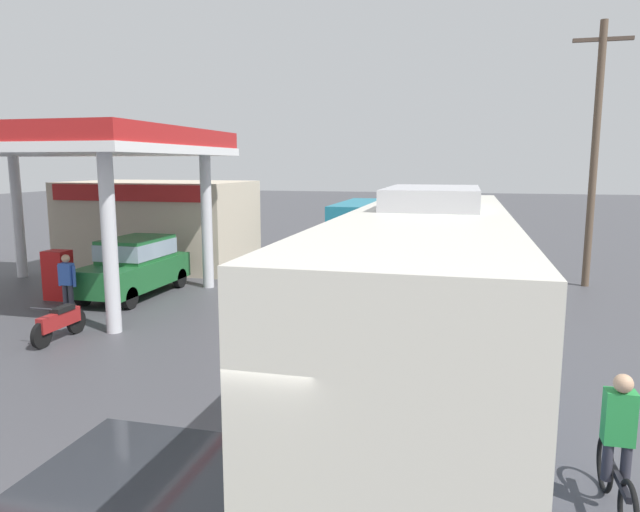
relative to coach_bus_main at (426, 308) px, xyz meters
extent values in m
plane|color=#424247|center=(-1.74, 15.62, -1.72)|extent=(120.00, 120.00, 0.00)
cube|color=#D8CC4C|center=(-1.74, 10.62, -1.72)|extent=(0.16, 50.00, 0.01)
cube|color=silver|center=(0.00, 0.01, 0.16)|extent=(2.50, 11.00, 2.90)
cube|color=#1959B2|center=(0.00, 0.01, -0.94)|extent=(2.54, 11.04, 0.56)
cube|color=#8C9EAD|center=(0.00, -5.43, 0.71)|extent=(2.30, 0.10, 1.40)
cube|color=#8C9EAD|center=(-1.27, 0.01, 0.61)|extent=(0.06, 9.35, 1.10)
cube|color=#8C9EAD|center=(1.27, 0.01, 0.61)|extent=(0.06, 9.35, 1.10)
cube|color=white|center=(0.00, -5.42, 1.41)|extent=(1.75, 0.08, 0.32)
cube|color=#B2B2B7|center=(0.00, 1.01, 1.79)|extent=(1.60, 2.80, 0.36)
cylinder|color=black|center=(-1.10, -3.89, -1.22)|extent=(0.30, 1.00, 1.00)
cylinder|color=black|center=(-1.10, 3.31, -1.22)|extent=(0.30, 1.00, 1.00)
cylinder|color=black|center=(1.10, 3.31, -1.22)|extent=(0.30, 1.00, 1.00)
cube|color=#B21E1E|center=(-11.40, 5.26, 3.13)|extent=(9.00, 7.00, 0.50)
cube|color=white|center=(-11.40, 5.26, 2.76)|extent=(9.10, 7.10, 0.24)
cylinder|color=silver|center=(-7.70, 2.56, 0.58)|extent=(0.36, 0.36, 4.60)
cylinder|color=silver|center=(-15.10, 7.96, 0.58)|extent=(0.36, 0.36, 4.60)
cylinder|color=silver|center=(-7.70, 7.96, 0.58)|extent=(0.36, 0.36, 4.60)
cube|color=red|center=(-11.40, 5.26, -0.97)|extent=(0.70, 0.60, 1.50)
cube|color=beige|center=(-11.40, 11.46, -0.02)|extent=(7.00, 4.40, 3.40)
cube|color=#B21E1E|center=(-11.40, 9.22, 1.33)|extent=(6.30, 0.10, 0.60)
cube|color=#1E602D|center=(-9.37, 6.19, -1.00)|extent=(1.70, 4.20, 0.80)
cube|color=#1E602D|center=(-9.37, 6.39, -0.25)|extent=(1.50, 2.31, 0.70)
cube|color=#8C9EAD|center=(-9.37, 6.39, -0.25)|extent=(1.53, 2.35, 0.49)
cylinder|color=black|center=(-10.12, 4.69, -1.40)|extent=(0.20, 0.64, 0.64)
cylinder|color=black|center=(-8.62, 4.69, -1.40)|extent=(0.20, 0.64, 0.64)
cylinder|color=black|center=(-10.12, 7.69, -1.40)|extent=(0.20, 0.64, 0.64)
cylinder|color=black|center=(-8.62, 7.69, -1.40)|extent=(0.20, 0.64, 0.64)
cube|color=teal|center=(-3.76, 15.41, -0.33)|extent=(2.00, 6.00, 2.10)
cube|color=#8C9EAD|center=(-3.76, 15.41, 0.07)|extent=(2.04, 5.10, 0.80)
cube|color=#2D2D33|center=(-3.76, 12.36, -1.18)|extent=(1.90, 0.16, 0.36)
cylinder|color=black|center=(-4.64, 13.41, -1.34)|extent=(0.22, 0.76, 0.76)
cylinder|color=black|center=(-2.88, 13.41, -1.34)|extent=(0.22, 0.76, 0.76)
cylinder|color=black|center=(-4.64, 17.41, -1.34)|extent=(0.22, 0.76, 0.76)
cylinder|color=black|center=(-2.88, 17.41, -1.34)|extent=(0.22, 0.76, 0.76)
torus|color=black|center=(2.41, -2.06, -1.36)|extent=(0.06, 0.72, 0.72)
cube|color=black|center=(2.41, -2.61, -1.21)|extent=(0.06, 1.10, 0.08)
cube|color=#268C3F|center=(2.41, -2.51, -0.54)|extent=(0.34, 0.24, 0.64)
sphere|color=tan|center=(2.41, -2.56, -0.11)|extent=(0.22, 0.22, 0.22)
cylinder|color=#2D2D38|center=(2.31, -2.56, -1.04)|extent=(0.12, 0.12, 0.55)
cylinder|color=#2D2D38|center=(2.51, -2.56, -1.04)|extent=(0.12, 0.12, 0.55)
cylinder|color=black|center=(-8.53, 1.06, -1.42)|extent=(0.10, 0.60, 0.60)
cylinder|color=black|center=(-8.53, 2.26, -1.42)|extent=(0.10, 0.60, 0.60)
cube|color=maroon|center=(-8.53, 1.66, -1.22)|extent=(0.20, 1.30, 0.36)
cube|color=black|center=(-8.53, 1.81, -1.00)|extent=(0.24, 0.60, 0.12)
cylinder|color=#2D2D33|center=(-8.53, 1.11, -0.82)|extent=(0.55, 0.04, 0.04)
cylinder|color=#33333F|center=(-10.17, 5.67, -1.31)|extent=(0.14, 0.14, 0.82)
cylinder|color=#33333F|center=(-9.99, 5.67, -1.31)|extent=(0.14, 0.14, 0.82)
cube|color=#3359B2|center=(-10.08, 5.67, -0.60)|extent=(0.36, 0.22, 0.60)
sphere|color=tan|center=(-10.08, 5.67, -0.17)|extent=(0.22, 0.22, 0.22)
cylinder|color=#3359B2|center=(-10.31, 5.67, -0.65)|extent=(0.09, 0.09, 0.58)
cylinder|color=#3359B2|center=(-9.85, 5.67, -0.65)|extent=(0.09, 0.09, 0.58)
cylinder|color=#33333F|center=(-10.03, 3.80, -1.31)|extent=(0.14, 0.14, 0.82)
cylinder|color=#33333F|center=(-9.85, 3.80, -1.31)|extent=(0.14, 0.14, 0.82)
cube|color=#3359B2|center=(-9.94, 3.80, -0.60)|extent=(0.36, 0.22, 0.60)
sphere|color=tan|center=(-9.94, 3.80, -0.17)|extent=(0.22, 0.22, 0.22)
cylinder|color=#3359B2|center=(-10.17, 3.80, -0.65)|extent=(0.09, 0.09, 0.58)
cylinder|color=#3359B2|center=(-9.71, 3.80, -0.65)|extent=(0.09, 0.09, 0.58)
cylinder|color=brown|center=(4.61, 11.27, 2.58)|extent=(0.24, 0.24, 8.61)
cube|color=#4C3D33|center=(4.61, 11.27, 6.29)|extent=(1.80, 0.12, 0.12)
camera|label=1|loc=(0.57, -9.51, 2.38)|focal=32.38mm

